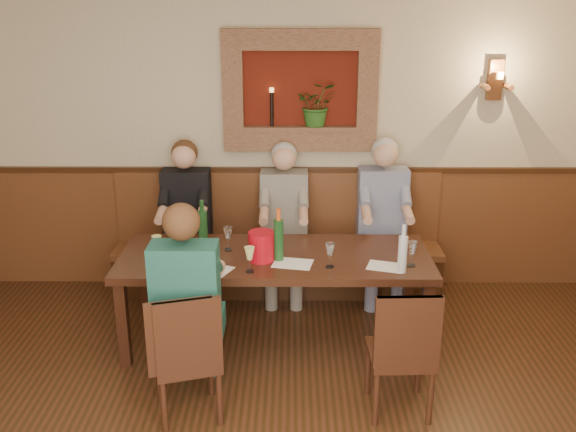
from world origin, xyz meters
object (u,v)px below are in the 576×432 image
at_px(chair_near_right, 399,375).
at_px(person_bench_right, 382,234).
at_px(bench, 278,258).
at_px(wine_bottle_green_a, 279,239).
at_px(chair_near_left, 188,380).
at_px(wine_bottle_green_b, 203,229).
at_px(person_chair_front, 190,320).
at_px(spittoon_bucket, 261,246).
at_px(person_bench_left, 187,234).
at_px(dining_table, 275,264).
at_px(water_bottle, 403,253).
at_px(person_bench_mid, 284,235).

xyz_separation_m(chair_near_right, person_bench_right, (0.10, 1.75, 0.34)).
distance_m(bench, wine_bottle_green_a, 1.20).
bearing_deg(person_bench_right, chair_near_left, -129.38).
relative_size(person_bench_right, wine_bottle_green_b, 3.67).
relative_size(person_chair_front, wine_bottle_green_b, 3.63).
distance_m(spittoon_bucket, wine_bottle_green_a, 0.14).
relative_size(chair_near_left, person_bench_left, 0.64).
relative_size(person_bench_right, wine_bottle_green_a, 3.58).
xyz_separation_m(bench, wine_bottle_green_a, (0.03, -1.04, 0.59)).
relative_size(person_chair_front, spittoon_bucket, 6.47).
bearing_deg(person_bench_right, dining_table, -138.58).
distance_m(person_bench_left, person_chair_front, 1.64).
bearing_deg(wine_bottle_green_a, chair_near_right, -45.03).
distance_m(chair_near_left, person_bench_right, 2.38).
distance_m(wine_bottle_green_b, water_bottle, 1.56).
bearing_deg(wine_bottle_green_b, water_bottle, -16.38).
bearing_deg(chair_near_left, person_bench_left, 82.35).
height_order(person_bench_left, wine_bottle_green_a, person_bench_left).
height_order(person_bench_right, water_bottle, person_bench_right).
distance_m(chair_near_right, water_bottle, 0.87).
height_order(person_chair_front, water_bottle, person_chair_front).
bearing_deg(person_bench_mid, person_bench_right, -0.08).
relative_size(person_bench_mid, spittoon_bucket, 6.37).
bearing_deg(chair_near_right, chair_near_left, -179.13).
distance_m(person_chair_front, water_bottle, 1.58).
xyz_separation_m(person_bench_mid, wine_bottle_green_a, (-0.03, -0.94, 0.33)).
xyz_separation_m(bench, person_bench_right, (0.95, -0.11, 0.28)).
xyz_separation_m(chair_near_left, chair_near_right, (1.39, 0.07, -0.00)).
relative_size(dining_table, person_chair_front, 1.65).
xyz_separation_m(chair_near_left, person_bench_mid, (0.61, 1.82, 0.32)).
xyz_separation_m(dining_table, wine_bottle_green_a, (0.03, -0.10, 0.24)).
xyz_separation_m(person_bench_left, wine_bottle_green_b, (0.25, -0.71, 0.32)).
relative_size(person_bench_left, wine_bottle_green_a, 3.53).
distance_m(bench, wine_bottle_green_b, 1.16).
relative_size(chair_near_left, wine_bottle_green_b, 2.32).
height_order(chair_near_right, person_bench_right, person_bench_right).
height_order(person_bench_left, water_bottle, person_bench_left).
distance_m(person_bench_left, person_bench_mid, 0.88).
relative_size(dining_table, person_bench_left, 1.66).
height_order(spittoon_bucket, wine_bottle_green_a, wine_bottle_green_a).
distance_m(chair_near_left, wine_bottle_green_a, 1.24).
height_order(dining_table, spittoon_bucket, spittoon_bucket).
height_order(chair_near_right, person_bench_left, person_bench_left).
relative_size(chair_near_right, person_bench_mid, 0.65).
bearing_deg(dining_table, chair_near_right, -47.32).
height_order(person_bench_mid, person_bench_right, person_bench_right).
distance_m(person_bench_left, water_bottle, 2.11).
xyz_separation_m(dining_table, spittoon_bucket, (-0.10, -0.10, 0.19)).
height_order(chair_near_right, spittoon_bucket, spittoon_bucket).
distance_m(dining_table, wine_bottle_green_b, 0.63).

